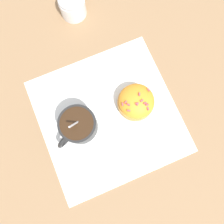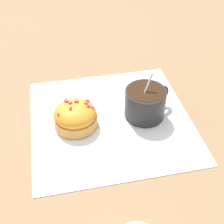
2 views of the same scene
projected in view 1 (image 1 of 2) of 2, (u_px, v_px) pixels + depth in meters
ground_plane at (108, 116)px, 0.52m from camera, size 3.00×3.00×0.00m
paper_napkin at (108, 116)px, 0.52m from camera, size 0.35×0.35×0.00m
coffee_cup at (78, 125)px, 0.48m from camera, size 0.10×0.08×0.10m
frosted_pastry at (136, 102)px, 0.50m from camera, size 0.09×0.09×0.05m
sugar_bowl at (72, 4)px, 0.54m from camera, size 0.07×0.07×0.07m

